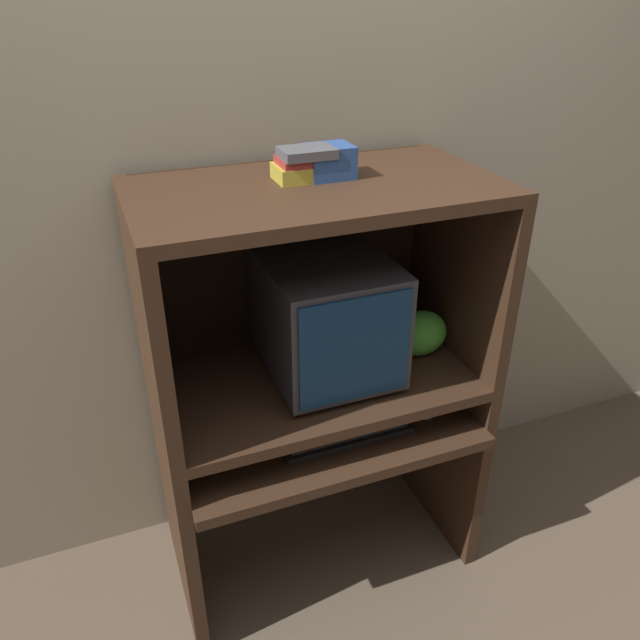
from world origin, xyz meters
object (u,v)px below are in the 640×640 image
(storage_box, at_px, (329,161))
(crt_monitor, at_px, (325,314))
(mouse, at_px, (426,415))
(snack_bag, at_px, (420,333))
(book_stack, at_px, (304,164))
(keyboard, at_px, (344,432))

(storage_box, bearing_deg, crt_monitor, -128.73)
(mouse, distance_m, storage_box, 0.85)
(crt_monitor, bearing_deg, snack_bag, -4.35)
(book_stack, xyz_separation_m, storage_box, (0.07, -0.00, 0.00))
(book_stack, relative_size, storage_box, 1.25)
(snack_bag, height_order, book_stack, book_stack)
(crt_monitor, xyz_separation_m, snack_bag, (0.32, -0.02, -0.12))
(crt_monitor, relative_size, snack_bag, 2.51)
(keyboard, relative_size, mouse, 7.11)
(keyboard, height_order, book_stack, book_stack)
(crt_monitor, xyz_separation_m, storage_box, (0.02, 0.02, 0.46))
(keyboard, xyz_separation_m, mouse, (0.28, -0.02, 0.00))
(keyboard, relative_size, book_stack, 2.62)
(crt_monitor, height_order, book_stack, book_stack)
(mouse, relative_size, storage_box, 0.46)
(keyboard, height_order, mouse, same)
(mouse, bearing_deg, crt_monitor, 146.56)
(crt_monitor, bearing_deg, mouse, -33.44)
(snack_bag, height_order, storage_box, storage_box)
(keyboard, bearing_deg, storage_box, 84.57)
(crt_monitor, relative_size, keyboard, 1.12)
(snack_bag, bearing_deg, storage_box, 171.48)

